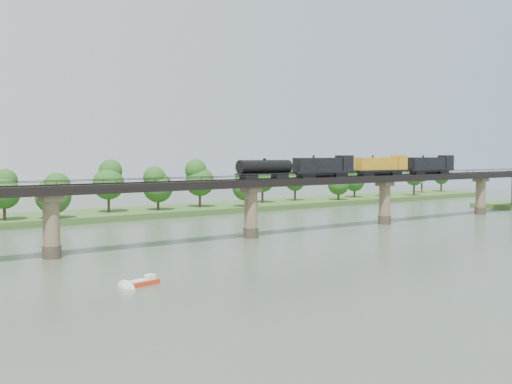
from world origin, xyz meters
TOP-DOWN VIEW (x-y plane):
  - ground at (0.00, 0.00)m, footprint 400.00×400.00m
  - far_bank at (0.00, 85.00)m, footprint 300.00×24.00m
  - bridge at (0.00, 30.00)m, footprint 236.00×30.00m
  - bridge_superstructure at (0.00, 30.00)m, footprint 220.00×4.90m
  - far_treeline at (-8.21, 80.52)m, footprint 289.06×17.54m
  - freight_train at (32.24, 30.00)m, footprint 68.86×2.68m
  - motorboat at (-38.86, 2.30)m, footprint 4.56×2.40m

SIDE VIEW (x-z plane):
  - ground at x=0.00m, z-range 0.00..0.00m
  - motorboat at x=-38.86m, z-range -0.19..1.02m
  - far_bank at x=0.00m, z-range 0.00..1.60m
  - bridge at x=0.00m, z-range -0.29..11.21m
  - far_treeline at x=-8.21m, z-range 2.03..15.63m
  - bridge_superstructure at x=0.00m, z-range 11.42..12.17m
  - freight_train at x=32.24m, z-range 11.39..16.13m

